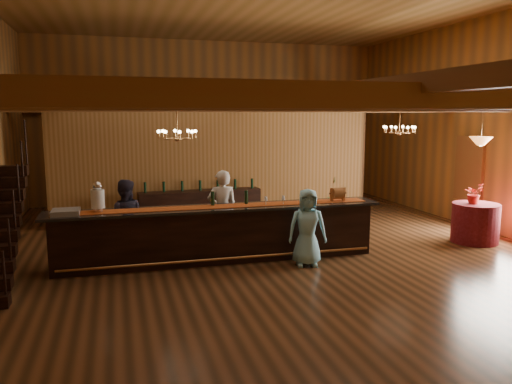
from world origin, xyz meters
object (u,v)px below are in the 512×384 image
object	(u,v)px
round_table	(475,223)
guest	(307,227)
staff_second	(125,219)
backbar_shelf	(200,207)
chandelier_right	(399,129)
floor_plant	(330,193)
chandelier_left	(177,134)
pendant_lamp	(481,141)
tasting_bar	(219,233)
raffle_drum	(338,193)
bartender	(222,211)
beverage_dispenser	(98,197)

from	to	relation	value
round_table	guest	world-z (taller)	guest
round_table	staff_second	world-z (taller)	staff_second
backbar_shelf	round_table	distance (m)	7.02
chandelier_right	floor_plant	size ratio (longest dim) A/B	0.66
round_table	chandelier_left	bearing A→B (deg)	173.40
round_table	pendant_lamp	distance (m)	1.94
tasting_bar	raffle_drum	xyz separation A→B (m)	(2.61, -0.08, 0.74)
raffle_drum	chandelier_left	xyz separation A→B (m)	(-3.34, 0.73, 1.29)
bartender	staff_second	world-z (taller)	bartender
tasting_bar	round_table	xyz separation A→B (m)	(6.15, -0.15, -0.11)
raffle_drum	guest	distance (m)	1.31
tasting_bar	backbar_shelf	distance (m)	3.60
bartender	beverage_dispenser	bearing A→B (deg)	22.65
raffle_drum	staff_second	world-z (taller)	staff_second
floor_plant	chandelier_left	bearing A→B (deg)	-145.60
round_table	floor_plant	bearing A→B (deg)	113.06
beverage_dispenser	pendant_lamp	distance (m)	8.56
bartender	floor_plant	world-z (taller)	bartender
guest	round_table	bearing A→B (deg)	20.71
chandelier_right	floor_plant	world-z (taller)	chandelier_right
round_table	chandelier_right	size ratio (longest dim) A/B	1.34
chandelier_left	staff_second	xyz separation A→B (m)	(-1.12, 0.03, -1.76)
beverage_dispenser	tasting_bar	bearing A→B (deg)	-2.03
tasting_bar	pendant_lamp	xyz separation A→B (m)	(6.15, -0.15, 1.82)
tasting_bar	bartender	world-z (taller)	bartender
pendant_lamp	guest	size ratio (longest dim) A/B	0.58
raffle_drum	beverage_dispenser	bearing A→B (deg)	178.08
round_table	tasting_bar	bearing A→B (deg)	178.61
backbar_shelf	chandelier_right	size ratio (longest dim) A/B	4.20
backbar_shelf	staff_second	bearing A→B (deg)	-129.30
floor_plant	beverage_dispenser	bearing A→B (deg)	-148.91
raffle_drum	pendant_lamp	world-z (taller)	pendant_lamp
pendant_lamp	floor_plant	world-z (taller)	pendant_lamp
pendant_lamp	guest	xyz separation A→B (m)	(-4.51, -0.63, -1.63)
chandelier_left	pendant_lamp	world-z (taller)	same
raffle_drum	guest	xyz separation A→B (m)	(-0.97, -0.70, -0.54)
round_table	floor_plant	world-z (taller)	floor_plant
backbar_shelf	floor_plant	distance (m)	4.15
raffle_drum	floor_plant	world-z (taller)	raffle_drum
staff_second	floor_plant	distance (m)	7.08
raffle_drum	chandelier_left	world-z (taller)	chandelier_left
tasting_bar	beverage_dispenser	xyz separation A→B (m)	(-2.35, 0.08, 0.85)
chandelier_left	staff_second	distance (m)	2.09
chandelier_right	pendant_lamp	distance (m)	1.96
tasting_bar	raffle_drum	size ratio (longest dim) A/B	20.12
tasting_bar	guest	size ratio (longest dim) A/B	4.40
tasting_bar	round_table	size ratio (longest dim) A/B	6.37
beverage_dispenser	pendant_lamp	bearing A→B (deg)	-1.57
backbar_shelf	staff_second	world-z (taller)	staff_second
chandelier_right	beverage_dispenser	bearing A→B (deg)	-169.92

